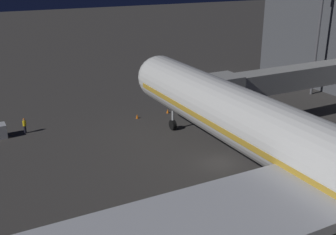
% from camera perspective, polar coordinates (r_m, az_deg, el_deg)
% --- Properties ---
extents(ground_plane, '(320.00, 320.00, 0.00)m').
position_cam_1_polar(ground_plane, '(41.82, 7.27, -6.20)').
color(ground_plane, '#383533').
extents(jet_bridge, '(22.96, 3.40, 7.13)m').
position_cam_1_polar(jet_bridge, '(51.46, 15.20, 4.98)').
color(jet_bridge, '#9E9E99').
rests_on(jet_bridge, ground_plane).
extents(apron_floodlight_mast, '(2.90, 0.50, 16.38)m').
position_cam_1_polar(apron_floodlight_mast, '(65.02, 19.93, 11.16)').
color(apron_floodlight_mast, '#59595E').
rests_on(apron_floodlight_mast, ground_plane).
extents(ground_crew_under_port_wing, '(0.40, 0.40, 1.83)m').
position_cam_1_polar(ground_crew_under_port_wing, '(51.03, -19.04, -0.98)').
color(ground_crew_under_port_wing, black).
rests_on(ground_crew_under_port_wing, ground_plane).
extents(traffic_cone_nose_port, '(0.36, 0.36, 0.55)m').
position_cam_1_polar(traffic_cone_nose_port, '(55.08, -0.04, 0.89)').
color(traffic_cone_nose_port, orange).
rests_on(traffic_cone_nose_port, ground_plane).
extents(traffic_cone_nose_starboard, '(0.36, 0.36, 0.55)m').
position_cam_1_polar(traffic_cone_nose_starboard, '(53.31, -4.23, 0.16)').
color(traffic_cone_nose_starboard, orange).
rests_on(traffic_cone_nose_starboard, ground_plane).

